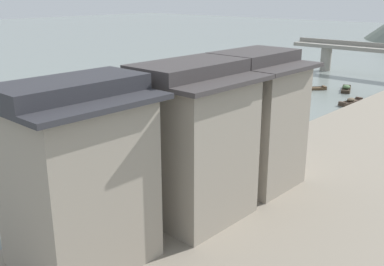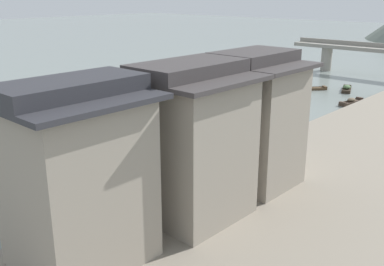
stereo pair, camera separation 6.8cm
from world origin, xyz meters
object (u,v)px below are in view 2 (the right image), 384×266
object	(u,v)px
boat_moored_nearest	(347,89)
house_waterfront_nearest	(77,176)
boat_moored_far	(351,102)
mooring_post_dock_mid	(203,162)
boat_moored_second	(312,89)
house_waterfront_second	(188,141)
house_waterfront_tall	(252,119)
boat_moored_third	(231,152)
mooring_post_dock_near	(92,207)
stone_bridge	(378,55)

from	to	relation	value
boat_moored_nearest	house_waterfront_nearest	distance (m)	49.92
boat_moored_nearest	boat_moored_far	distance (m)	7.82
house_waterfront_nearest	mooring_post_dock_mid	xyz separation A→B (m)	(-3.36, 12.47, -3.82)
boat_moored_second	boat_moored_nearest	bearing A→B (deg)	34.93
house_waterfront_second	house_waterfront_tall	xyz separation A→B (m)	(-0.03, 6.12, 0.01)
house_waterfront_second	boat_moored_third	bearing A→B (deg)	116.14
boat_moored_third	boat_moored_far	world-z (taller)	boat_moored_far
boat_moored_nearest	boat_moored_second	xyz separation A→B (m)	(-3.87, -2.70, -0.14)
mooring_post_dock_mid	boat_moored_third	bearing A→B (deg)	107.19
boat_moored_far	mooring_post_dock_near	world-z (taller)	mooring_post_dock_near
boat_moored_third	house_waterfront_second	world-z (taller)	house_waterfront_second
house_waterfront_nearest	mooring_post_dock_near	bearing A→B (deg)	139.51
house_waterfront_tall	stone_bridge	bearing A→B (deg)	101.91
house_waterfront_nearest	mooring_post_dock_mid	bearing A→B (deg)	105.08
boat_moored_third	boat_moored_far	size ratio (longest dim) A/B	1.00
boat_moored_nearest	boat_moored_far	size ratio (longest dim) A/B	1.04
boat_moored_second	boat_moored_third	size ratio (longest dim) A/B	0.91
house_waterfront_second	stone_bridge	distance (m)	56.42
boat_moored_nearest	mooring_post_dock_near	world-z (taller)	mooring_post_dock_near
boat_moored_third	house_waterfront_second	distance (m)	13.42
boat_moored_second	stone_bridge	size ratio (longest dim) A/B	0.13
boat_moored_nearest	boat_moored_third	world-z (taller)	boat_moored_nearest
boat_moored_nearest	house_waterfront_tall	xyz separation A→B (m)	(9.21, -35.79, 4.84)
house_waterfront_second	stone_bridge	world-z (taller)	house_waterfront_second
boat_moored_second	house_waterfront_tall	size ratio (longest dim) A/B	0.44
mooring_post_dock_near	boat_moored_third	bearing A→B (deg)	96.58
boat_moored_far	house_waterfront_nearest	distance (m)	42.59
boat_moored_third	boat_moored_far	xyz separation A→B (m)	(-0.04, 23.83, 0.13)
boat_moored_far	house_waterfront_second	world-z (taller)	house_waterfront_second
boat_moored_second	stone_bridge	world-z (taller)	stone_bridge
house_waterfront_nearest	house_waterfront_tall	world-z (taller)	same
boat_moored_second	stone_bridge	bearing A→B (deg)	80.63
boat_moored_nearest	stone_bridge	world-z (taller)	stone_bridge
boat_moored_far	house_waterfront_nearest	size ratio (longest dim) A/B	0.49
boat_moored_third	house_waterfront_second	bearing A→B (deg)	-63.86
boat_moored_second	stone_bridge	xyz separation A→B (m)	(2.68, 16.22, 3.35)
boat_moored_second	mooring_post_dock_mid	world-z (taller)	mooring_post_dock_mid
boat_moored_far	stone_bridge	xyz separation A→B (m)	(-4.90, 20.41, 3.24)
house_waterfront_nearest	house_waterfront_second	size ratio (longest dim) A/B	1.00
mooring_post_dock_mid	stone_bridge	distance (m)	50.43
boat_moored_second	boat_moored_third	world-z (taller)	boat_moored_second
boat_moored_second	house_waterfront_nearest	xyz separation A→B (m)	(12.74, -46.18, 4.97)
house_waterfront_tall	boat_moored_nearest	bearing A→B (deg)	104.43
house_waterfront_nearest	mooring_post_dock_mid	distance (m)	13.46
boat_moored_second	house_waterfront_second	distance (m)	41.63
boat_moored_nearest	mooring_post_dock_near	xyz separation A→B (m)	(5.51, -46.02, 0.99)
mooring_post_dock_mid	stone_bridge	bearing A→B (deg)	97.65
stone_bridge	boat_moored_far	bearing A→B (deg)	-76.51
boat_moored_second	boat_moored_far	bearing A→B (deg)	-28.94
house_waterfront_tall	mooring_post_dock_mid	bearing A→B (deg)	-170.27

